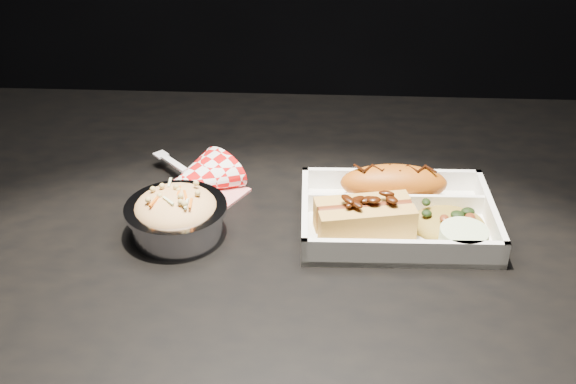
% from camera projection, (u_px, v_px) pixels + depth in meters
% --- Properties ---
extents(dining_table, '(1.20, 0.80, 0.75)m').
position_uv_depth(dining_table, '(289.00, 266.00, 1.03)').
color(dining_table, black).
rests_on(dining_table, ground).
extents(food_tray, '(0.25, 0.19, 0.04)m').
position_uv_depth(food_tray, '(396.00, 219.00, 0.95)').
color(food_tray, white).
rests_on(food_tray, dining_table).
extents(fried_pastry, '(0.15, 0.06, 0.05)m').
position_uv_depth(fried_pastry, '(394.00, 183.00, 0.99)').
color(fried_pastry, '#B25611').
rests_on(fried_pastry, food_tray).
extents(hotdog, '(0.13, 0.08, 0.06)m').
position_uv_depth(hotdog, '(365.00, 216.00, 0.92)').
color(hotdog, gold).
rests_on(hotdog, food_tray).
extents(fried_rice_mound, '(0.10, 0.08, 0.03)m').
position_uv_depth(fried_rice_mound, '(449.00, 217.00, 0.93)').
color(fried_rice_mound, '#AE8C32').
rests_on(fried_rice_mound, food_tray).
extents(cupcake_liner, '(0.06, 0.06, 0.03)m').
position_uv_depth(cupcake_liner, '(463.00, 240.00, 0.89)').
color(cupcake_liner, beige).
rests_on(cupcake_liner, food_tray).
extents(foil_coleslaw_cup, '(0.13, 0.13, 0.07)m').
position_uv_depth(foil_coleslaw_cup, '(176.00, 214.00, 0.92)').
color(foil_coleslaw_cup, silver).
rests_on(foil_coleslaw_cup, dining_table).
extents(napkin_fork, '(0.16, 0.15, 0.10)m').
position_uv_depth(napkin_fork, '(195.00, 180.00, 1.03)').
color(napkin_fork, red).
rests_on(napkin_fork, dining_table).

